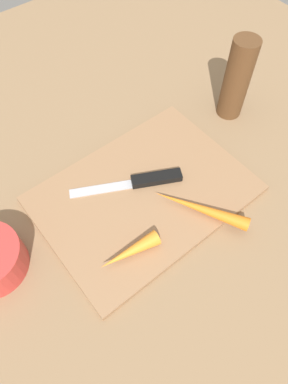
% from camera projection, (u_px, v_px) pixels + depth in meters
% --- Properties ---
extents(ground_plane, '(1.40, 1.40, 0.00)m').
position_uv_depth(ground_plane, '(144.00, 196.00, 0.61)').
color(ground_plane, '#8C6D4C').
extents(cutting_board, '(0.36, 0.26, 0.01)m').
position_uv_depth(cutting_board, '(144.00, 194.00, 0.61)').
color(cutting_board, '#99704C').
rests_on(cutting_board, ground_plane).
extents(knife, '(0.19, 0.11, 0.01)m').
position_uv_depth(knife, '(149.00, 180.00, 0.61)').
color(knife, '#B7B7BC').
rests_on(knife, cutting_board).
extents(carrot_short, '(0.10, 0.04, 0.02)m').
position_uv_depth(carrot_short, '(130.00, 252.00, 0.53)').
color(carrot_short, orange).
rests_on(carrot_short, cutting_board).
extents(carrot_long, '(0.10, 0.15, 0.02)m').
position_uv_depth(carrot_long, '(200.00, 208.00, 0.57)').
color(carrot_long, orange).
rests_on(carrot_long, cutting_board).
extents(pepper_grinder, '(0.05, 0.05, 0.17)m').
position_uv_depth(pepper_grinder, '(237.00, 79.00, 0.66)').
color(pepper_grinder, brown).
rests_on(pepper_grinder, ground_plane).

